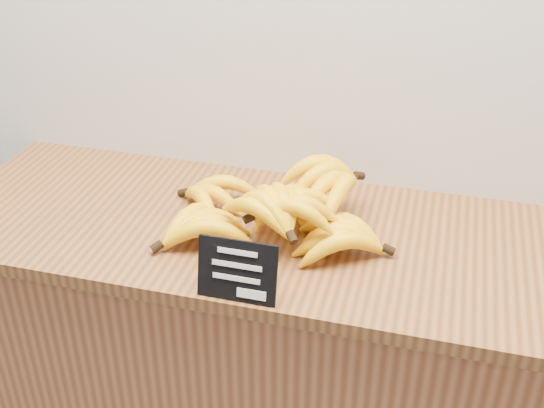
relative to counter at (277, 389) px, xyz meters
The scene contains 4 objects.
counter is the anchor object (origin of this frame).
counter_top 0.47m from the counter, behind, with size 1.49×0.54×0.03m, color brown.
chalkboard_sign 0.59m from the counter, 93.04° to the right, with size 0.15×0.01×0.12m, color black.
banana_pile 0.54m from the counter, 88.03° to the right, with size 0.50×0.35×0.12m.
Camera 1 is at (0.40, 1.56, 1.72)m, focal length 45.00 mm.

